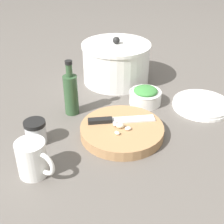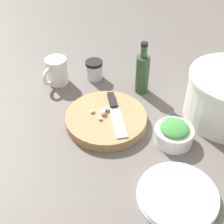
% 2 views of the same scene
% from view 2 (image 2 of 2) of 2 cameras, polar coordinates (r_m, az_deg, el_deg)
% --- Properties ---
extents(ground_plane, '(5.00, 5.00, 0.00)m').
position_cam_2_polar(ground_plane, '(1.01, 1.61, -1.23)').
color(ground_plane, '#56514C').
extents(cutting_board, '(0.26, 0.26, 0.03)m').
position_cam_2_polar(cutting_board, '(0.98, -1.08, -1.32)').
color(cutting_board, '#9E754C').
rests_on(cutting_board, ground_plane).
extents(chef_knife, '(0.16, 0.18, 0.01)m').
position_cam_2_polar(chef_knife, '(0.98, 0.57, 0.15)').
color(chef_knife, black).
rests_on(chef_knife, cutting_board).
extents(garlic_cloves, '(0.05, 0.07, 0.02)m').
position_cam_2_polar(garlic_cloves, '(0.97, -1.80, -0.03)').
color(garlic_cloves, white).
rests_on(garlic_cloves, cutting_board).
extents(herb_bowl, '(0.12, 0.12, 0.06)m').
position_cam_2_polar(herb_bowl, '(0.93, 11.26, -3.85)').
color(herb_bowl, silver).
rests_on(herb_bowl, ground_plane).
extents(spice_jar, '(0.06, 0.06, 0.07)m').
position_cam_2_polar(spice_jar, '(1.17, -3.27, 7.71)').
color(spice_jar, silver).
rests_on(spice_jar, ground_plane).
extents(coffee_mug, '(0.08, 0.11, 0.10)m').
position_cam_2_polar(coffee_mug, '(1.16, -10.15, 7.33)').
color(coffee_mug, silver).
rests_on(coffee_mug, ground_plane).
extents(plate_stack, '(0.20, 0.20, 0.02)m').
position_cam_2_polar(plate_stack, '(0.82, 11.90, -14.73)').
color(plate_stack, silver).
rests_on(plate_stack, ground_plane).
extents(oil_bottle, '(0.05, 0.05, 0.19)m').
position_cam_2_polar(oil_bottle, '(1.09, 5.58, 7.17)').
color(oil_bottle, '#2D4C2D').
rests_on(oil_bottle, ground_plane).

